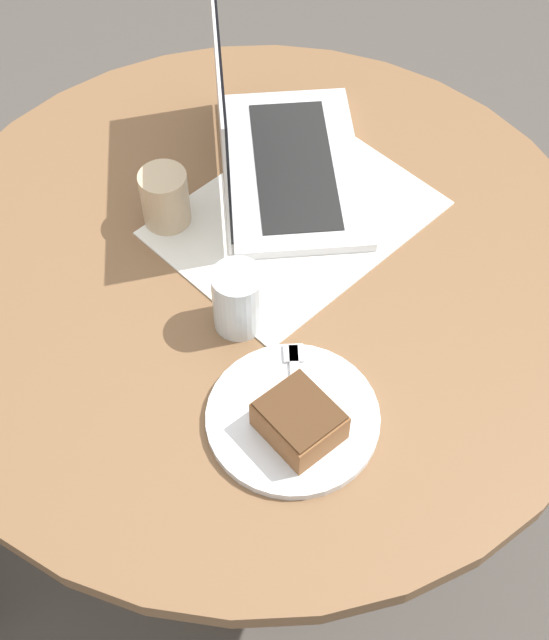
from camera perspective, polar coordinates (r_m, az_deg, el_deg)
The scene contains 9 objects.
ground_plane at distance 1.94m, azimuth -0.69°, elevation -11.31°, with size 12.00×12.00×0.00m, color #4C4742.
dining_table at distance 1.42m, azimuth -0.93°, elevation -0.94°, with size 1.02×1.02×0.78m.
paper_document at distance 1.34m, azimuth 1.38°, elevation 6.54°, with size 0.47×0.41×0.00m.
plate at distance 1.13m, azimuth 1.18°, elevation -6.28°, with size 0.22×0.22×0.01m.
cake_slice at distance 1.09m, azimuth 1.60°, elevation -6.45°, with size 0.11×0.12×0.05m.
fork at distance 1.14m, azimuth 1.36°, elevation -4.37°, with size 0.16×0.10×0.00m.
coffee_glass at distance 1.32m, azimuth -7.02°, elevation 7.72°, with size 0.07×0.07×0.09m.
water_glass at distance 1.18m, azimuth -2.33°, elevation 1.32°, with size 0.07×0.07×0.10m.
laptop at distance 1.38m, azimuth -0.12°, elevation 10.75°, with size 0.41×0.36×0.25m.
Camera 1 is at (0.74, 0.37, 1.76)m, focal length 50.00 mm.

